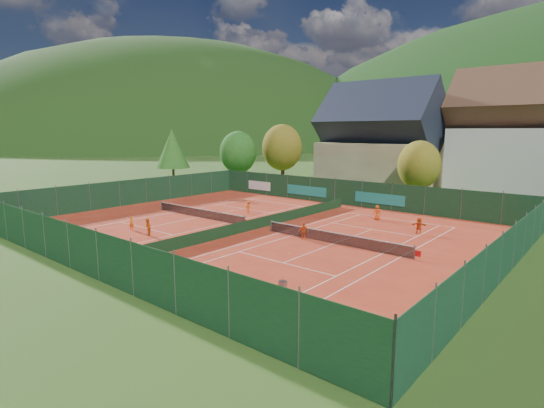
{
  "coord_description": "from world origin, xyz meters",
  "views": [
    {
      "loc": [
        24.9,
        -27.72,
        8.7
      ],
      "look_at": [
        0.0,
        2.0,
        2.0
      ],
      "focal_mm": 28.0,
      "sensor_mm": 36.0,
      "label": 1
    }
  ],
  "objects_px": {
    "player_left_mid": "(147,227)",
    "player_left_far": "(248,207)",
    "hotel_block_a": "(539,141)",
    "ball_hopper": "(283,284)",
    "chalet": "(380,145)",
    "player_right_near": "(303,231)",
    "player_right_far_b": "(419,226)",
    "player_left_near": "(131,223)",
    "player_right_far_a": "(377,212)"
  },
  "relations": [
    {
      "from": "ball_hopper",
      "to": "player_right_near",
      "type": "bearing_deg",
      "value": 120.3
    },
    {
      "from": "chalet",
      "to": "player_left_mid",
      "type": "relative_size",
      "value": 10.92
    },
    {
      "from": "player_right_near",
      "to": "player_right_far_b",
      "type": "distance_m",
      "value": 10.22
    },
    {
      "from": "chalet",
      "to": "player_left_near",
      "type": "xyz_separation_m",
      "value": [
        -5.29,
        -37.55,
        -6.01
      ]
    },
    {
      "from": "player_left_near",
      "to": "player_right_far_a",
      "type": "distance_m",
      "value": 23.31
    },
    {
      "from": "hotel_block_a",
      "to": "player_right_far_b",
      "type": "xyz_separation_m",
      "value": [
        -4.18,
        -28.54,
        -6.67
      ]
    },
    {
      "from": "hotel_block_a",
      "to": "player_right_far_a",
      "type": "xyz_separation_m",
      "value": [
        -9.53,
        -25.52,
        -6.64
      ]
    },
    {
      "from": "player_left_near",
      "to": "player_right_far_a",
      "type": "xyz_separation_m",
      "value": [
        14.76,
        18.03,
        0.13
      ]
    },
    {
      "from": "player_left_near",
      "to": "player_right_near",
      "type": "xyz_separation_m",
      "value": [
        13.74,
        7.01,
        0.09
      ]
    },
    {
      "from": "player_right_near",
      "to": "player_left_mid",
      "type": "bearing_deg",
      "value": 161.29
    },
    {
      "from": "player_right_far_b",
      "to": "ball_hopper",
      "type": "bearing_deg",
      "value": 65.71
    },
    {
      "from": "player_left_far",
      "to": "player_right_near",
      "type": "height_order",
      "value": "player_right_near"
    },
    {
      "from": "ball_hopper",
      "to": "player_left_near",
      "type": "height_order",
      "value": "player_left_near"
    },
    {
      "from": "player_left_far",
      "to": "ball_hopper",
      "type": "bearing_deg",
      "value": 129.72
    },
    {
      "from": "hotel_block_a",
      "to": "chalet",
      "type": "bearing_deg",
      "value": -162.47
    },
    {
      "from": "ball_hopper",
      "to": "player_left_mid",
      "type": "height_order",
      "value": "player_left_mid"
    },
    {
      "from": "player_right_far_b",
      "to": "chalet",
      "type": "bearing_deg",
      "value": -79.42
    },
    {
      "from": "player_right_near",
      "to": "player_right_far_a",
      "type": "xyz_separation_m",
      "value": [
        1.02,
        11.02,
        0.04
      ]
    },
    {
      "from": "player_left_far",
      "to": "player_right_far_b",
      "type": "xyz_separation_m",
      "value": [
        17.49,
        2.62,
        0.05
      ]
    },
    {
      "from": "player_right_near",
      "to": "player_right_far_b",
      "type": "relative_size",
      "value": 0.99
    },
    {
      "from": "chalet",
      "to": "player_left_far",
      "type": "bearing_deg",
      "value": -96.05
    },
    {
      "from": "player_left_mid",
      "to": "player_left_far",
      "type": "height_order",
      "value": "player_left_mid"
    },
    {
      "from": "chalet",
      "to": "player_left_mid",
      "type": "distance_m",
      "value": 38.45
    },
    {
      "from": "player_right_near",
      "to": "player_left_near",
      "type": "bearing_deg",
      "value": 153.76
    },
    {
      "from": "hotel_block_a",
      "to": "player_left_mid",
      "type": "relative_size",
      "value": 14.56
    },
    {
      "from": "player_right_near",
      "to": "hotel_block_a",
      "type": "bearing_deg",
      "value": 20.62
    },
    {
      "from": "player_right_far_b",
      "to": "player_left_near",
      "type": "bearing_deg",
      "value": 13.99
    },
    {
      "from": "player_right_far_a",
      "to": "player_right_near",
      "type": "bearing_deg",
      "value": 67.96
    },
    {
      "from": "ball_hopper",
      "to": "player_left_mid",
      "type": "xyz_separation_m",
      "value": [
        -16.61,
        2.68,
        0.19
      ]
    },
    {
      "from": "player_left_mid",
      "to": "player_right_far_b",
      "type": "height_order",
      "value": "player_left_mid"
    },
    {
      "from": "player_left_near",
      "to": "player_left_mid",
      "type": "height_order",
      "value": "player_left_mid"
    },
    {
      "from": "chalet",
      "to": "player_right_far_b",
      "type": "height_order",
      "value": "chalet"
    },
    {
      "from": "player_right_far_a",
      "to": "player_left_near",
      "type": "bearing_deg",
      "value": 33.94
    },
    {
      "from": "chalet",
      "to": "player_right_far_a",
      "type": "height_order",
      "value": "chalet"
    },
    {
      "from": "ball_hopper",
      "to": "player_left_far",
      "type": "relative_size",
      "value": 0.6
    },
    {
      "from": "player_right_far_a",
      "to": "player_right_far_b",
      "type": "distance_m",
      "value": 6.15
    },
    {
      "from": "player_left_near",
      "to": "ball_hopper",
      "type": "bearing_deg",
      "value": -49.87
    },
    {
      "from": "chalet",
      "to": "ball_hopper",
      "type": "relative_size",
      "value": 20.25
    },
    {
      "from": "player_left_mid",
      "to": "player_right_far_b",
      "type": "bearing_deg",
      "value": 61.55
    },
    {
      "from": "player_left_near",
      "to": "player_left_far",
      "type": "height_order",
      "value": "player_left_far"
    },
    {
      "from": "hotel_block_a",
      "to": "player_right_far_b",
      "type": "relative_size",
      "value": 15.15
    },
    {
      "from": "chalet",
      "to": "player_right_near",
      "type": "bearing_deg",
      "value": -74.54
    },
    {
      "from": "hotel_block_a",
      "to": "ball_hopper",
      "type": "xyz_separation_m",
      "value": [
        -4.67,
        -46.61,
        -6.83
      ]
    },
    {
      "from": "hotel_block_a",
      "to": "ball_hopper",
      "type": "distance_m",
      "value": 47.34
    },
    {
      "from": "player_right_far_a",
      "to": "player_right_far_b",
      "type": "xyz_separation_m",
      "value": [
        5.35,
        -3.02,
        -0.03
      ]
    },
    {
      "from": "player_left_far",
      "to": "chalet",
      "type": "bearing_deg",
      "value": -104.06
    },
    {
      "from": "player_left_far",
      "to": "player_right_far_a",
      "type": "relative_size",
      "value": 0.9
    },
    {
      "from": "hotel_block_a",
      "to": "player_right_far_a",
      "type": "height_order",
      "value": "hotel_block_a"
    },
    {
      "from": "player_left_mid",
      "to": "player_right_far_a",
      "type": "bearing_deg",
      "value": 77.03
    },
    {
      "from": "chalet",
      "to": "player_left_far",
      "type": "height_order",
      "value": "chalet"
    }
  ]
}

